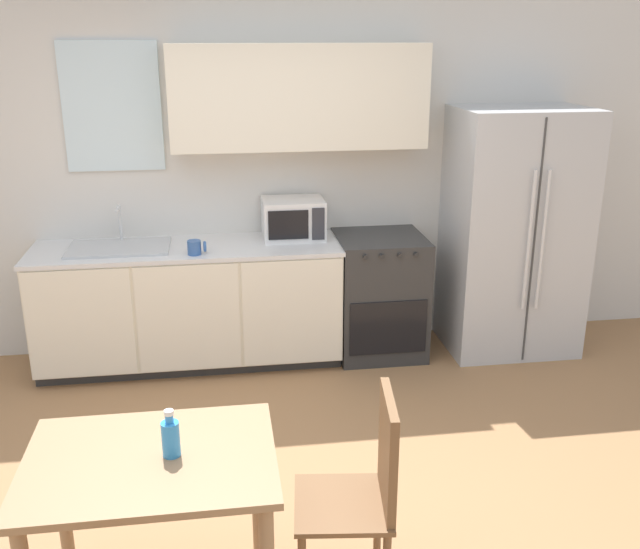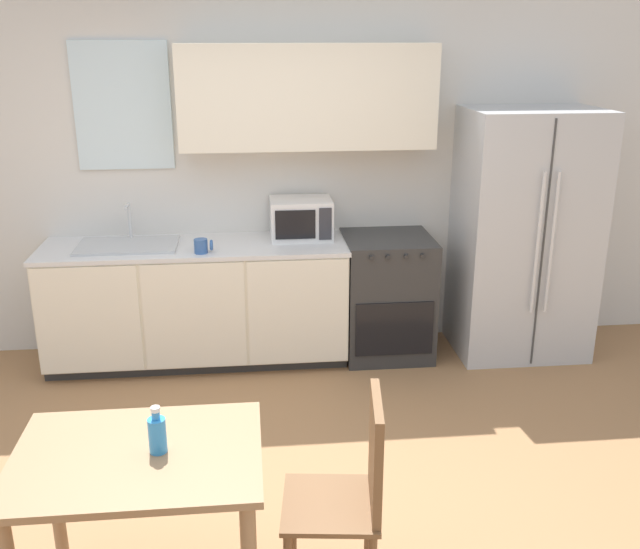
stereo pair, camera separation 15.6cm
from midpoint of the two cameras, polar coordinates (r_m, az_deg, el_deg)
name	(u,v)px [view 1 (the left image)]	position (r m, az deg, el deg)	size (l,w,h in m)	color
ground_plane	(252,501)	(3.89, -6.64, -17.61)	(12.00, 12.00, 0.00)	#9E7047
wall_back	(241,158)	(5.25, -7.22, 9.23)	(12.00, 0.38, 2.70)	silver
kitchen_counter	(190,305)	(5.22, -11.20, -2.41)	(2.15, 0.64, 0.89)	#333333
oven_range	(379,295)	(5.32, 3.91, -1.66)	(0.64, 0.64, 0.90)	#2D2D2D
refrigerator	(514,232)	(5.45, 14.46, 3.29)	(0.94, 0.73, 1.81)	silver
kitchen_sink	(119,247)	(5.13, -16.62, 2.16)	(0.69, 0.43, 0.27)	#B7BABC
microwave	(293,219)	(5.16, -3.03, 4.47)	(0.44, 0.35, 0.29)	silver
coffee_mug	(196,247)	(4.86, -10.84, 2.13)	(0.13, 0.09, 0.10)	#335999
dining_table	(152,488)	(2.95, -14.81, -16.20)	(0.95, 0.71, 0.77)	#997551
dining_chair_side	(366,484)	(3.06, 2.21, -16.40)	(0.45, 0.45, 0.93)	brown
drink_bottle	(171,437)	(2.83, -13.45, -12.56)	(0.07, 0.07, 0.19)	#338CD8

